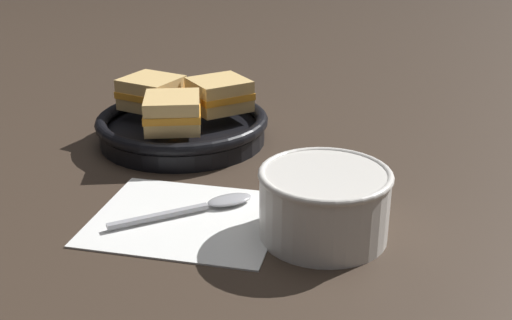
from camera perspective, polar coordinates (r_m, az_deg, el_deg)
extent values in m
plane|color=#382B21|center=(0.76, -1.76, -4.14)|extent=(4.00, 4.00, 0.00)
cube|color=white|center=(0.74, -6.21, -5.14)|extent=(0.22, 0.19, 0.00)
cylinder|color=silver|center=(0.69, 6.07, -3.97)|extent=(0.14, 0.14, 0.07)
cylinder|color=orange|center=(0.68, 6.16, -2.14)|extent=(0.12, 0.12, 0.01)
torus|color=silver|center=(0.67, 6.20, -1.29)|extent=(0.14, 0.14, 0.01)
cube|color=#9E9EA3|center=(0.73, -8.65, -4.94)|extent=(0.10, 0.07, 0.01)
ellipsoid|color=#9E9EA3|center=(0.76, -2.42, -3.67)|extent=(0.06, 0.05, 0.01)
cylinder|color=black|center=(0.96, -6.51, 2.36)|extent=(0.24, 0.24, 0.02)
torus|color=black|center=(0.95, -6.57, 3.54)|extent=(0.25, 0.25, 0.02)
cube|color=#DBB26B|center=(0.97, -3.26, 5.05)|extent=(0.11, 0.11, 0.02)
cube|color=orange|center=(0.96, -3.28, 5.84)|extent=(0.11, 0.11, 0.01)
cube|color=#DBB26B|center=(0.96, -3.30, 6.64)|extent=(0.11, 0.11, 0.02)
cube|color=#DBB26B|center=(0.99, -9.20, 5.17)|extent=(0.10, 0.10, 0.02)
cube|color=orange|center=(0.98, -9.25, 5.94)|extent=(0.10, 0.10, 0.01)
cube|color=#DBB26B|center=(0.98, -9.31, 6.72)|extent=(0.10, 0.10, 0.02)
cube|color=#DBB26B|center=(0.89, -7.38, 3.37)|extent=(0.09, 0.09, 0.02)
cube|color=orange|center=(0.89, -7.43, 4.22)|extent=(0.09, 0.10, 0.01)
cube|color=#DBB26B|center=(0.88, -7.47, 5.08)|extent=(0.09, 0.09, 0.02)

